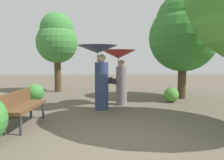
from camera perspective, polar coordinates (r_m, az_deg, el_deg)
name	(u,v)px	position (r m, az deg, el deg)	size (l,w,h in m)	color
ground_plane	(116,146)	(4.13, 1.02, -17.12)	(40.00, 40.00, 0.00)	brown
person_left	(99,65)	(6.78, -3.39, 4.01)	(1.26, 1.26, 2.03)	navy
person_right	(119,64)	(7.51, 1.97, 4.15)	(1.22, 1.22, 1.93)	gray
park_bench	(22,105)	(5.61, -22.65, -6.06)	(0.57, 1.52, 0.83)	#38383D
tree_near_left	(57,39)	(11.13, -14.39, 10.60)	(2.03, 2.03, 3.91)	#4C3823
tree_near_right	(183,32)	(9.32, 18.39, 11.95)	(2.75, 2.75, 4.25)	#4C3823
bush_path_right	(35,93)	(8.71, -19.70, -3.23)	(0.67, 0.67, 0.67)	#428C3D
bush_behind_bench	(171,95)	(8.40, 15.43, -3.82)	(0.55, 0.55, 0.55)	#4C9338
bush_far_side	(13,106)	(6.72, -24.83, -6.22)	(0.58, 0.58, 0.58)	#428C3D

